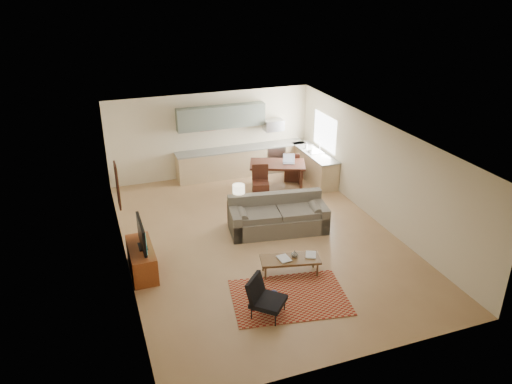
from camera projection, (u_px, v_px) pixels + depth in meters
name	position (u px, v px, depth m)	size (l,w,h in m)	color
room	(260.00, 189.00, 11.91)	(9.00, 9.00, 9.00)	#A27950
kitchen_counter_back	(242.00, 161.00, 16.14)	(4.26, 0.64, 0.92)	tan
kitchen_counter_right	(314.00, 166.00, 15.75)	(0.64, 2.26, 0.92)	tan
kitchen_range	(273.00, 157.00, 16.48)	(0.62, 0.62, 0.90)	#A5A8AD
kitchen_microwave	(273.00, 125.00, 16.04)	(0.62, 0.40, 0.35)	#A5A8AD
upper_cabinets	(221.00, 117.00, 15.47)	(2.80, 0.34, 0.70)	slate
window_right	(325.00, 132.00, 15.39)	(0.02, 1.40, 1.05)	white
wall_art_left	(118.00, 186.00, 11.61)	(0.06, 0.42, 1.10)	brown
triptych	(208.00, 123.00, 15.55)	(1.70, 0.04, 0.50)	beige
rug	(289.00, 297.00, 10.24)	(2.33, 1.61, 0.02)	maroon
sofa	(278.00, 215.00, 12.67)	(2.57, 1.12, 0.89)	#5D5649
coffee_table	(290.00, 266.00, 10.96)	(1.31, 0.52, 0.39)	#553A1D
book_a	(279.00, 260.00, 10.80)	(0.27, 0.34, 0.03)	maroon
book_b	(306.00, 254.00, 11.01)	(0.34, 0.38, 0.02)	navy
vase	(295.00, 254.00, 10.91)	(0.16, 0.16, 0.16)	black
armchair	(268.00, 298.00, 9.57)	(0.69, 0.69, 0.79)	black
tv_credenza	(142.00, 259.00, 10.99)	(0.52, 1.35, 0.62)	brown
tv	(141.00, 234.00, 10.75)	(0.10, 1.04, 0.62)	black
console_table	(239.00, 213.00, 13.02)	(0.55, 0.37, 0.64)	black
table_lamp	(239.00, 193.00, 12.78)	(0.31, 0.31, 0.51)	beige
dining_table	(277.00, 176.00, 15.11)	(1.64, 0.94, 0.83)	black
dining_chair_near	(261.00, 183.00, 14.44)	(0.47, 0.50, 0.99)	black
dining_chair_far	(293.00, 166.00, 15.71)	(0.46, 0.48, 0.96)	black
laptop	(289.00, 159.00, 14.89)	(0.35, 0.26, 0.26)	#A5A8AD
soap_bottle	(307.00, 146.00, 15.84)	(0.09, 0.10, 0.19)	beige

